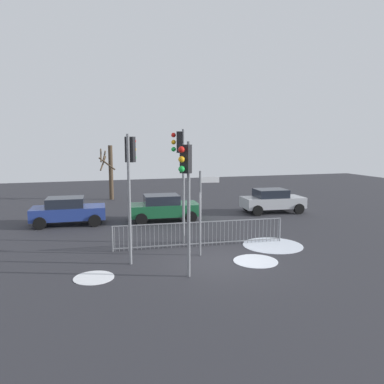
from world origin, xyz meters
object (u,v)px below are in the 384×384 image
Objects in this scene: traffic_light_foreground_right at (130,170)px; bare_tree_left at (110,171)px; car_blue_mid at (68,210)px; car_silver_trailing at (272,200)px; direction_sign_post at (202,209)px; traffic_light_mid_right at (186,179)px; traffic_light_mid_left at (180,161)px; car_green_far at (164,207)px.

traffic_light_foreground_right reaches higher than bare_tree_left.
traffic_light_foreground_right is 1.22× the size of car_blue_mid.
direction_sign_post is at bearing -130.35° from car_silver_trailing.
traffic_light_mid_right is 1.15× the size of car_blue_mid.
traffic_light_mid_right is 17.44m from bare_tree_left.
traffic_light_mid_right is 12.60m from car_silver_trailing.
traffic_light_mid_left is 9.36m from car_silver_trailing.
car_blue_mid is (-12.13, 0.04, 0.00)m from car_silver_trailing.
direction_sign_post is (1.22, 2.18, -1.41)m from traffic_light_mid_right.
bare_tree_left is (-2.03, 13.24, -1.42)m from traffic_light_mid_left.
car_blue_mid is at bearing 133.47° from direction_sign_post.
direction_sign_post is 0.85× the size of car_silver_trailing.
traffic_light_mid_right is (1.50, -2.02, -0.18)m from traffic_light_foreground_right.
direction_sign_post is 0.85× the size of car_green_far.
car_silver_trailing and car_green_far have the same top height.
bare_tree_left is (-9.31, 8.10, 1.43)m from car_silver_trailing.
bare_tree_left is at bearing 106.29° from direction_sign_post.
direction_sign_post is 0.86× the size of car_blue_mid.
car_silver_trailing is 1.01× the size of car_blue_mid.
traffic_light_mid_right is at bearing -173.47° from traffic_light_mid_left.
direction_sign_post is (0.34, -1.96, -1.76)m from traffic_light_mid_left.
traffic_light_mid_right is 1.14× the size of car_silver_trailing.
bare_tree_left reaches higher than car_silver_trailing.
traffic_light_foreground_right is at bearing -139.10° from car_silver_trailing.
car_blue_mid is 0.94× the size of bare_tree_left.
bare_tree_left is (0.36, 15.35, -1.25)m from traffic_light_foreground_right.
car_green_far is at bearing 98.22° from direction_sign_post.
bare_tree_left is at bearing 73.40° from car_blue_mid.
direction_sign_post is (2.73, 0.16, -1.59)m from traffic_light_foreground_right.
car_blue_mid is at bearing -109.30° from bare_tree_left.
car_green_far is at bearing 102.91° from traffic_light_foreground_right.
car_silver_trailing is at bearing 71.05° from traffic_light_foreground_right.
traffic_light_foreground_right reaches higher than car_silver_trailing.
car_green_far is (0.25, 4.67, -2.85)m from traffic_light_mid_left.
car_silver_trailing is 12.42m from bare_tree_left.
traffic_light_foreground_right is at bearing -68.61° from car_blue_mid.
traffic_light_mid_right is 9.22m from car_green_far.
traffic_light_mid_left is at bearing -89.25° from car_green_far.
traffic_light_mid_right is at bearing -93.54° from car_green_far.
traffic_light_mid_left is (2.39, 2.12, 0.17)m from traffic_light_foreground_right.
car_silver_trailing is at bearing -36.16° from traffic_light_mid_left.
car_blue_mid is (-3.97, 9.31, -2.50)m from traffic_light_mid_right.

